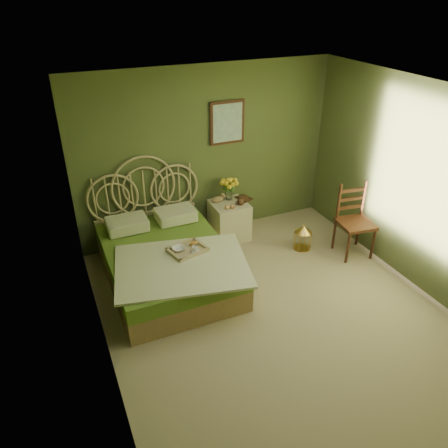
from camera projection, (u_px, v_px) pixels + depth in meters
name	position (u px, v px, depth m)	size (l,w,h in m)	color
floor	(276.00, 313.00, 5.36)	(4.50, 4.50, 0.00)	tan
ceiling	(292.00, 100.00, 4.09)	(4.50, 4.50, 0.00)	silver
wall_back	(207.00, 154.00, 6.53)	(4.00, 4.00, 0.00)	#48562D
wall_left	(95.00, 262.00, 4.03)	(4.50, 4.50, 0.00)	#48562D
wall_right	(423.00, 190.00, 5.42)	(4.50, 4.50, 0.00)	#48562D
wall_art	(227.00, 123.00, 6.40)	(0.54, 0.04, 0.64)	#331A0E
bed	(167.00, 259.00, 5.84)	(1.82, 2.30, 1.42)	tan
nightstand	(229.00, 216.00, 6.80)	(0.54, 0.54, 1.02)	beige
chair	(353.00, 216.00, 6.33)	(0.53, 0.53, 1.07)	#331A0E
birdcage	(303.00, 238.00, 6.57)	(0.25, 0.25, 0.39)	gold
book_lower	(239.00, 200.00, 6.75)	(0.18, 0.24, 0.02)	#381E0F
book_upper	(239.00, 199.00, 6.74)	(0.15, 0.20, 0.02)	#472819
cereal_bowl	(179.00, 249.00, 5.59)	(0.16, 0.16, 0.04)	white
coffee_cup	(195.00, 249.00, 5.56)	(0.08, 0.08, 0.07)	white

